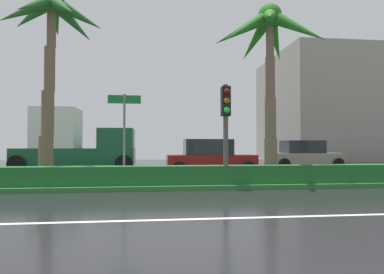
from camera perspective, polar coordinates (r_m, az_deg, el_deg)
ground_plane at (r=13.53m, az=-5.21°, el=-7.64°), size 90.00×42.00×0.10m
near_lane_divider_stripe at (r=6.61m, az=-3.53°, el=-13.72°), size 81.00×0.14×0.01m
median_strip at (r=12.52m, az=-5.09°, el=-7.56°), size 85.50×4.00×0.15m
median_hedge at (r=11.09m, az=-4.87°, el=-6.40°), size 76.50×0.70×0.60m
palm_tree_mid_left at (r=13.86m, az=-22.60°, el=16.55°), size 3.73×3.84×6.97m
palm_tree_centre_left at (r=13.73m, az=12.84°, el=15.70°), size 4.47×4.37×6.68m
traffic_signal_median_right at (r=11.08m, az=5.71°, el=3.63°), size 0.28×0.43×3.25m
street_name_sign at (r=11.64m, az=-11.33°, el=1.88°), size 1.10×0.08×3.00m
box_truck_lead at (r=19.93m, az=-19.08°, el=-0.98°), size 6.40×2.64×3.46m
car_in_traffic_second at (r=16.72m, az=3.00°, el=-3.46°), size 4.30×2.02×1.72m
car_in_traffic_third at (r=21.72m, az=18.31°, el=-2.93°), size 4.30×2.02×1.72m
building_far_right at (r=39.47m, az=26.17°, el=4.30°), size 18.14×12.03×10.54m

